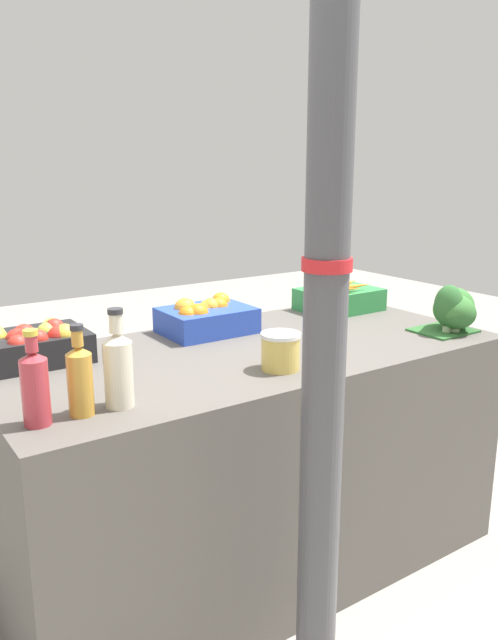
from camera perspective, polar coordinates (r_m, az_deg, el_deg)
The scene contains 11 objects.
ground_plane at distance 2.53m, azimuth 0.00°, elevation -20.87°, with size 10.00×10.00×0.00m, color gray.
market_table at distance 2.32m, azimuth 0.00°, elevation -12.43°, with size 1.77×0.83×0.83m, color #56514C.
support_pole at distance 1.43m, azimuth 7.00°, elevation 0.74°, with size 0.12×0.12×2.24m.
apple_crate at distance 2.11m, azimuth -19.07°, elevation -2.06°, with size 0.33×0.25×0.13m.
orange_crate at distance 2.35m, azimuth -3.98°, elevation 0.26°, with size 0.33×0.25×0.13m.
carrot_crate at distance 2.74m, azimuth 8.26°, elevation 2.02°, with size 0.33×0.25×0.13m.
broccoli_pile at distance 2.47m, azimuth 18.20°, elevation 0.88°, with size 0.24×0.21×0.19m.
juice_bottle_ruby at distance 1.60m, azimuth -18.98°, elevation -5.71°, with size 0.07×0.07×0.24m.
juice_bottle_amber at distance 1.63m, azimuth -15.20°, elevation -5.14°, with size 0.06×0.06×0.24m.
juice_bottle_cloudy at distance 1.66m, azimuth -11.88°, elevation -4.21°, with size 0.08×0.08×0.26m.
pickle_jar at distance 1.93m, azimuth 2.90°, elevation -2.86°, with size 0.12×0.12×0.12m.
Camera 1 is at (-1.16, -1.72, 1.45)m, focal length 35.00 mm.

